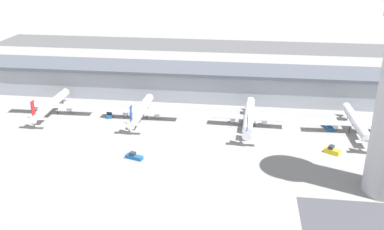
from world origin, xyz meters
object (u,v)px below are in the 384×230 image
(airplane_gate_charlie, at_px, (141,111))
(service_truck_baggage, at_px, (328,126))
(airplane_gate_delta, at_px, (249,117))
(service_truck_fuel, at_px, (134,157))
(airplane_gate_echo, at_px, (357,123))
(service_truck_water, at_px, (332,151))
(service_truck_catering, at_px, (109,115))
(airplane_gate_bravo, at_px, (51,105))

(airplane_gate_charlie, bearing_deg, service_truck_baggage, 0.81)
(airplane_gate_delta, distance_m, service_truck_baggage, 34.35)
(airplane_gate_charlie, relative_size, service_truck_fuel, 4.98)
(airplane_gate_delta, height_order, airplane_gate_echo, airplane_gate_delta)
(airplane_gate_charlie, xyz_separation_m, service_truck_baggage, (82.21, 1.16, -3.25))
(service_truck_water, bearing_deg, service_truck_fuel, -169.23)
(airplane_gate_charlie, distance_m, service_truck_baggage, 82.29)
(airplane_gate_echo, relative_size, service_truck_baggage, 4.70)
(service_truck_baggage, bearing_deg, service_truck_fuel, -153.04)
(service_truck_catering, bearing_deg, service_truck_baggage, 0.06)
(airplane_gate_bravo, distance_m, airplane_gate_echo, 136.01)
(service_truck_fuel, relative_size, service_truck_water, 1.15)
(airplane_gate_charlie, distance_m, service_truck_catering, 15.66)
(airplane_gate_bravo, height_order, airplane_gate_echo, airplane_gate_echo)
(airplane_gate_bravo, xyz_separation_m, service_truck_baggage, (125.11, 0.25, -3.53))
(airplane_gate_echo, distance_m, service_truck_water, 24.22)
(airplane_gate_delta, bearing_deg, service_truck_fuel, -139.78)
(airplane_gate_echo, height_order, service_truck_baggage, airplane_gate_echo)
(service_truck_catering, bearing_deg, service_truck_water, -14.42)
(airplane_gate_charlie, bearing_deg, airplane_gate_echo, -2.05)
(service_truck_catering, bearing_deg, airplane_gate_bravo, -179.70)
(service_truck_catering, relative_size, service_truck_baggage, 0.70)
(airplane_gate_bravo, relative_size, service_truck_fuel, 5.68)
(service_truck_water, bearing_deg, airplane_gate_bravo, 168.79)
(airplane_gate_charlie, bearing_deg, service_truck_water, -16.34)
(airplane_gate_delta, xyz_separation_m, service_truck_baggage, (34.02, 3.17, -3.59))
(service_truck_water, bearing_deg, service_truck_catering, 165.58)
(service_truck_fuel, bearing_deg, service_truck_water, 10.77)
(service_truck_catering, bearing_deg, airplane_gate_charlie, -3.95)
(airplane_gate_charlie, bearing_deg, service_truck_fuel, -80.49)
(service_truck_baggage, bearing_deg, service_truck_water, -95.19)
(service_truck_catering, bearing_deg, airplane_gate_delta, -2.76)
(airplane_gate_delta, bearing_deg, airplane_gate_charlie, 177.62)
(airplane_gate_echo, height_order, service_truck_fuel, airplane_gate_echo)
(service_truck_catering, height_order, service_truck_fuel, service_truck_catering)
(airplane_gate_echo, height_order, service_truck_water, airplane_gate_echo)
(airplane_gate_charlie, relative_size, service_truck_water, 5.74)
(airplane_gate_bravo, relative_size, airplane_gate_echo, 0.97)
(service_truck_fuel, bearing_deg, airplane_gate_bravo, 142.03)
(airplane_gate_delta, distance_m, service_truck_catering, 63.67)
(airplane_gate_delta, xyz_separation_m, service_truck_catering, (-63.50, 3.06, -3.48))
(service_truck_baggage, distance_m, service_truck_water, 24.71)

